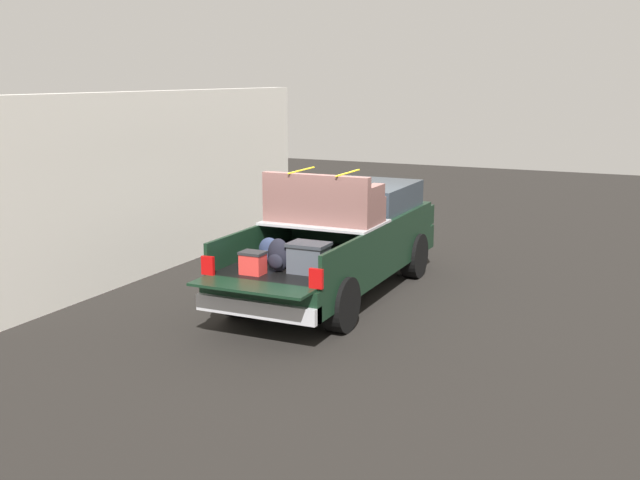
{
  "coord_description": "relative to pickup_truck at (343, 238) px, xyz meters",
  "views": [
    {
      "loc": [
        -11.83,
        -5.21,
        3.76
      ],
      "look_at": [
        -0.6,
        0.0,
        1.1
      ],
      "focal_mm": 43.0,
      "sensor_mm": 36.0,
      "label": 1
    }
  ],
  "objects": [
    {
      "name": "building_facade",
      "position": [
        0.29,
        3.92,
        0.79
      ],
      "size": [
        9.74,
        0.36,
        3.48
      ],
      "primitive_type": "cube",
      "color": "silver",
      "rests_on": "ground_plane"
    },
    {
      "name": "ground_plane",
      "position": [
        -0.35,
        0.0,
        -0.95
      ],
      "size": [
        40.0,
        40.0,
        0.0
      ],
      "primitive_type": "plane",
      "color": "black"
    },
    {
      "name": "pickup_truck",
      "position": [
        0.0,
        0.0,
        0.0
      ],
      "size": [
        6.05,
        2.06,
        2.23
      ],
      "color": "black",
      "rests_on": "ground_plane"
    }
  ]
}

